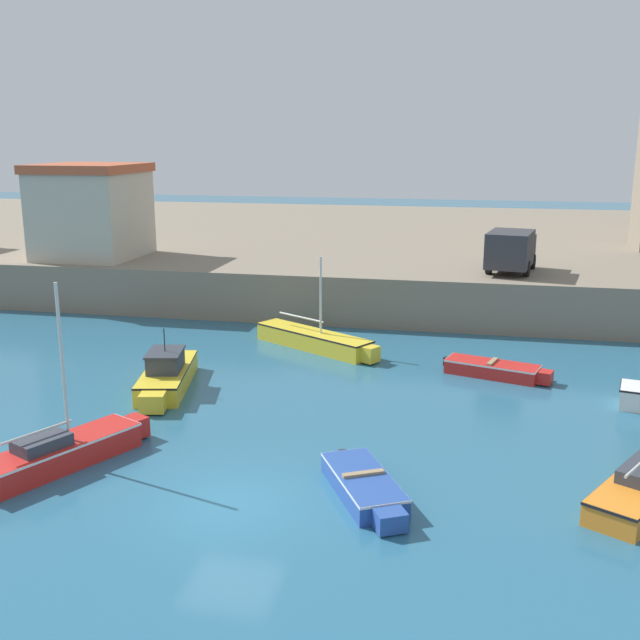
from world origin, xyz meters
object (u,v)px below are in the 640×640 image
at_px(dinghy_blue_2, 365,486).
at_px(dinghy_red_4, 495,369).
at_px(harbor_shed_near_wharf, 92,210).
at_px(sailboat_yellow_7, 315,340).
at_px(sailboat_red_6, 61,451).
at_px(truck_on_quay, 511,249).
at_px(motorboat_yellow_3, 167,375).

bearing_deg(dinghy_blue_2, dinghy_red_4, 72.34).
bearing_deg(harbor_shed_near_wharf, sailboat_yellow_7, -27.47).
relative_size(dinghy_blue_2, sailboat_red_6, 0.74).
distance_m(dinghy_blue_2, truck_on_quay, 22.17).
height_order(motorboat_yellow_3, sailboat_yellow_7, sailboat_yellow_7).
relative_size(sailboat_red_6, harbor_shed_near_wharf, 0.93).
bearing_deg(sailboat_yellow_7, sailboat_red_6, -108.86).
bearing_deg(sailboat_yellow_7, harbor_shed_near_wharf, 152.53).
bearing_deg(dinghy_red_4, dinghy_blue_2, -107.66).
relative_size(motorboat_yellow_3, truck_on_quay, 1.26).
bearing_deg(dinghy_red_4, motorboat_yellow_3, -161.71).
distance_m(dinghy_blue_2, harbor_shed_near_wharf, 29.62).
height_order(dinghy_red_4, sailboat_red_6, sailboat_red_6).
relative_size(dinghy_blue_2, dinghy_red_4, 0.93).
bearing_deg(sailboat_red_6, harbor_shed_near_wharf, 115.51).
relative_size(dinghy_blue_2, motorboat_yellow_3, 0.71).
bearing_deg(dinghy_red_4, truck_on_quay, 85.34).
height_order(dinghy_blue_2, dinghy_red_4, dinghy_red_4).
distance_m(dinghy_blue_2, sailboat_red_6, 9.12).
height_order(motorboat_yellow_3, dinghy_red_4, motorboat_yellow_3).
relative_size(dinghy_red_4, sailboat_yellow_7, 0.69).
bearing_deg(dinghy_red_4, harbor_shed_near_wharf, 155.98).
relative_size(dinghy_blue_2, sailboat_yellow_7, 0.64).
distance_m(dinghy_blue_2, dinghy_red_4, 12.02).
distance_m(sailboat_red_6, sailboat_yellow_7, 14.63).
bearing_deg(harbor_shed_near_wharf, sailboat_red_6, -64.49).
height_order(dinghy_blue_2, sailboat_red_6, sailboat_red_6).
bearing_deg(dinghy_blue_2, truck_on_quay, 78.25).
bearing_deg(dinghy_blue_2, motorboat_yellow_3, 140.51).
relative_size(dinghy_red_4, sailboat_red_6, 0.79).
bearing_deg(harbor_shed_near_wharf, truck_on_quay, -0.78).
height_order(motorboat_yellow_3, sailboat_red_6, sailboat_red_6).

